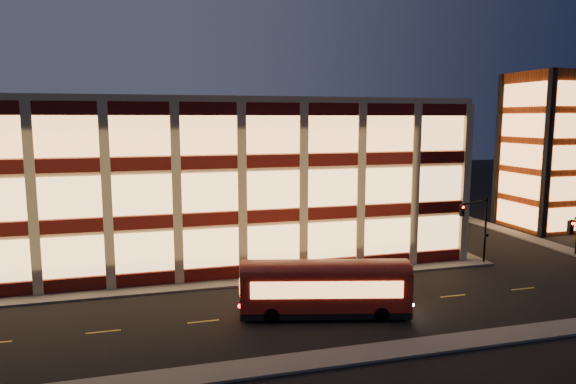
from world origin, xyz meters
name	(u,v)px	position (x,y,z in m)	size (l,w,h in m)	color
ground	(222,289)	(0.00, 0.00, 0.00)	(200.00, 200.00, 0.00)	black
sidewalk_office_south	(180,287)	(-3.00, 1.00, 0.07)	(54.00, 2.00, 0.15)	#514F4C
sidewalk_office_east	(395,226)	(23.00, 17.00, 0.07)	(2.00, 30.00, 0.15)	#514F4C
sidewalk_tower_west	(475,221)	(34.00, 17.00, 0.07)	(2.00, 30.00, 0.15)	#514F4C
sidewalk_near	(257,368)	(0.00, -13.00, 0.07)	(100.00, 2.00, 0.15)	#514F4C
office_building	(170,172)	(-2.91, 16.91, 7.25)	(50.45, 30.45, 14.50)	tan
stair_tower	(550,151)	(39.95, 11.95, 8.99)	(8.60, 8.60, 18.00)	#8C3814
traffic_signal_far	(477,220)	(22.21, 0.24, 4.11)	(3.79, 1.87, 6.00)	black
trolley_bus	(325,285)	(5.82, -6.97, 2.04)	(11.21, 5.27, 3.68)	maroon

